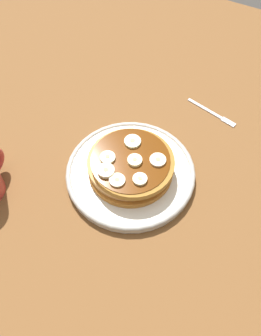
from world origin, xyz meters
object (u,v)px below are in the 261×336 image
object	(u,v)px
banana_slice_2	(119,181)
plate	(130,173)
banana_slice_6	(106,171)
banana_slice_1	(133,142)
pancake_stack	(131,165)
banana_slice_3	(158,160)
banana_slice_4	(108,158)
fork	(214,114)
banana_slice_0	(134,161)
banana_slice_5	(140,179)

from	to	relation	value
banana_slice_2	plate	bearing A→B (deg)	4.99
plate	banana_slice_6	distance (cm)	7.53
banana_slice_1	banana_slice_6	world-z (taller)	banana_slice_6
pancake_stack	banana_slice_3	xyz separation A→B (cm)	(2.10, -4.91, 2.32)
banana_slice_4	banana_slice_6	bearing A→B (deg)	-156.68
pancake_stack	fork	size ratio (longest dim) A/B	1.39
banana_slice_0	banana_slice_6	world-z (taller)	same
banana_slice_3	banana_slice_5	size ratio (longest dim) A/B	1.16
banana_slice_0	banana_slice_4	bearing A→B (deg)	106.71
pancake_stack	fork	xyz separation A→B (cm)	(24.19, -9.71, -3.48)
plate	banana_slice_4	bearing A→B (deg)	113.16
banana_slice_3	banana_slice_1	bearing A→B (deg)	74.07
plate	banana_slice_2	size ratio (longest dim) A/B	8.63
banana_slice_0	fork	bearing A→B (deg)	-19.67
banana_slice_3	fork	world-z (taller)	banana_slice_3
pancake_stack	plate	bearing A→B (deg)	-176.54
plate	pancake_stack	world-z (taller)	pancake_stack
plate	banana_slice_5	bearing A→B (deg)	-132.44
plate	banana_slice_5	world-z (taller)	banana_slice_5
banana_slice_1	banana_slice_5	xyz separation A→B (cm)	(-7.45, -5.33, 0.02)
fork	banana_slice_5	bearing A→B (deg)	167.86
fork	banana_slice_2	bearing A→B (deg)	162.84
plate	banana_slice_0	size ratio (longest dim) A/B	9.18
banana_slice_4	fork	bearing A→B (deg)	-28.03
banana_slice_4	banana_slice_5	distance (cm)	8.08
plate	banana_slice_3	distance (cm)	7.31
plate	banana_slice_0	distance (cm)	5.14
pancake_stack	banana_slice_1	bearing A→B (deg)	21.81
plate	fork	distance (cm)	26.15
banana_slice_0	banana_slice_5	bearing A→B (deg)	-138.56
banana_slice_1	fork	world-z (taller)	banana_slice_1
banana_slice_5	banana_slice_6	distance (cm)	6.76
pancake_stack	banana_slice_0	bearing A→B (deg)	-108.74
plate	banana_slice_5	size ratio (longest dim) A/B	9.53
fork	banana_slice_6	bearing A→B (deg)	156.53
banana_slice_2	banana_slice_3	distance (cm)	8.92
plate	banana_slice_3	bearing A→B (deg)	-66.07
banana_slice_2	banana_slice_3	bearing A→B (deg)	-29.67
banana_slice_2	banana_slice_4	size ratio (longest dim) A/B	1.01
banana_slice_4	banana_slice_5	world-z (taller)	same
plate	banana_slice_0	bearing A→B (deg)	-104.77
banana_slice_1	banana_slice_6	xyz separation A→B (cm)	(-8.76, 1.30, 0.11)
pancake_stack	banana_slice_1	world-z (taller)	banana_slice_1
banana_slice_5	banana_slice_3	bearing A→B (deg)	-11.65
banana_slice_0	banana_slice_5	distance (cm)	4.24
banana_slice_1	banana_slice_0	bearing A→B (deg)	-149.40
banana_slice_0	banana_slice_4	xyz separation A→B (cm)	(-1.53, 5.10, -0.05)
pancake_stack	banana_slice_3	bearing A→B (deg)	-66.80
banana_slice_0	banana_slice_3	xyz separation A→B (cm)	(2.42, -3.96, -0.09)
plate	banana_slice_5	distance (cm)	7.13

